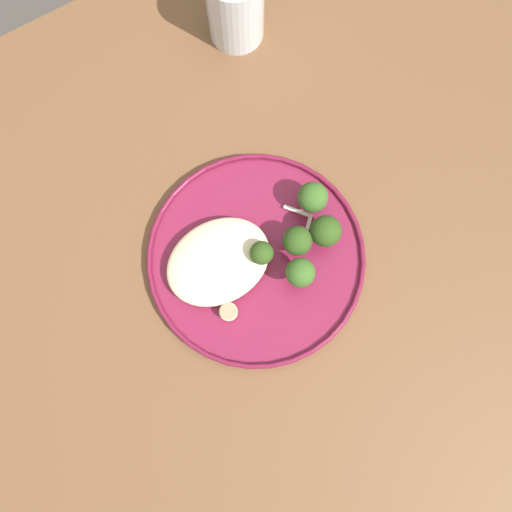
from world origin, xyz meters
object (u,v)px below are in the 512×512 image
Objects in this scene: broccoli_floret_tall_stalk at (297,241)px; seared_scallop_left_edge at (233,273)px; dinner_plate at (256,258)px; broccoli_floret_front_edge at (262,253)px; seared_scallop_front_small at (229,312)px; seared_scallop_tilted_round at (206,248)px; seared_scallop_large_seared at (190,257)px; broccoli_floret_left_leaning at (326,233)px; seared_scallop_half_hidden at (214,289)px; water_glass at (236,9)px; broccoli_floret_center_pile at (298,274)px; broccoli_floret_rear_charred at (313,198)px; seared_scallop_right_edge at (218,261)px.

seared_scallop_left_edge is at bearing 174.71° from broccoli_floret_tall_stalk.
broccoli_floret_front_edge reaches higher than dinner_plate.
dinner_plate is 12.43× the size of seared_scallop_front_small.
seared_scallop_tilted_round is (-0.05, 0.04, 0.01)m from dinner_plate.
seared_scallop_large_seared is 0.57× the size of broccoli_floret_left_leaning.
water_glass reaches higher than seared_scallop_half_hidden.
seared_scallop_front_small reaches higher than seared_scallop_half_hidden.
dinner_plate is 2.58× the size of water_glass.
seared_scallop_half_hidden is (0.01, -0.05, -0.00)m from seared_scallop_large_seared.
seared_scallop_front_small is at bearing -164.99° from broccoli_floret_tall_stalk.
broccoli_floret_left_leaning is 0.07m from broccoli_floret_center_pile.
broccoli_floret_left_leaning is at bearing -101.56° from broccoli_floret_rear_charred.
seared_scallop_tilted_round is 0.79× the size of seared_scallop_half_hidden.
broccoli_floret_front_edge is at bearing -41.38° from dinner_plate.
broccoli_floret_left_leaning is 0.05m from broccoli_floret_rear_charred.
water_glass is at bearing 64.60° from dinner_plate.
seared_scallop_right_edge is 0.07m from seared_scallop_front_small.
broccoli_floret_front_edge is (0.08, -0.05, 0.02)m from seared_scallop_large_seared.
seared_scallop_right_edge and seared_scallop_left_edge have the same top height.
seared_scallop_large_seared is 0.62× the size of broccoli_floret_tall_stalk.
seared_scallop_front_small is 0.18m from broccoli_floret_rear_charred.
broccoli_floret_center_pile is 0.54× the size of water_glass.
dinner_plate is 0.07m from broccoli_floret_center_pile.
broccoli_floret_center_pile reaches higher than seared_scallop_half_hidden.
broccoli_floret_front_edge is 0.05m from broccoli_floret_center_pile.
broccoli_floret_front_edge is at bearing -39.22° from seared_scallop_tilted_round.
dinner_plate is 9.67× the size of seared_scallop_left_edge.
seared_scallop_right_edge is 1.50× the size of seared_scallop_front_small.
seared_scallop_tilted_round is at bearing 131.46° from broccoli_floret_center_pile.
broccoli_floret_center_pile is (0.03, -0.05, 0.04)m from dinner_plate.
seared_scallop_tilted_round is 0.41× the size of broccoli_floret_rear_charred.
seared_scallop_left_edge is at bearing -171.95° from dinner_plate.
seared_scallop_front_small is 0.13m from broccoli_floret_tall_stalk.
broccoli_floret_front_edge is (0.07, 0.04, 0.02)m from seared_scallop_front_small.
seared_scallop_tilted_round is 0.43× the size of broccoli_floret_front_edge.
seared_scallop_tilted_round is 0.08m from broccoli_floret_front_edge.
broccoli_floret_tall_stalk reaches higher than seared_scallop_right_edge.
seared_scallop_large_seared is (-0.02, -0.00, 0.00)m from seared_scallop_tilted_round.
seared_scallop_half_hidden is 0.55× the size of broccoli_floret_front_edge.
seared_scallop_front_small is 0.45× the size of broccoli_floret_front_edge.
broccoli_floret_rear_charred reaches higher than broccoli_floret_tall_stalk.
seared_scallop_tilted_round is 0.97× the size of seared_scallop_front_small.
broccoli_floret_left_leaning is (0.09, -0.02, 0.04)m from dinner_plate.
broccoli_floret_left_leaning is at bearing -12.28° from broccoli_floret_front_edge.
seared_scallop_half_hidden is 1.23× the size of seared_scallop_front_small.
seared_scallop_tilted_round is 0.20× the size of water_glass.
water_glass is at bearing 80.11° from broccoli_floret_left_leaning.
seared_scallop_half_hidden is 0.25× the size of water_glass.
water_glass reaches higher than dinner_plate.
water_glass reaches higher than broccoli_floret_left_leaning.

